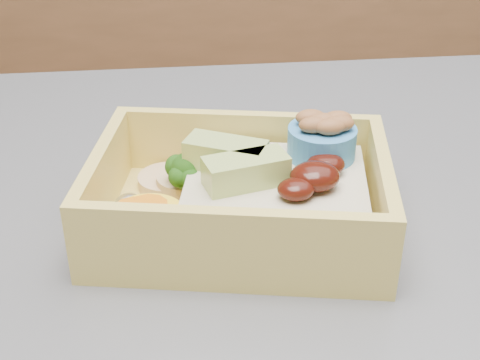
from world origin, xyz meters
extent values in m
cube|color=brown|center=(0.00, 1.20, 0.45)|extent=(3.20, 0.60, 0.90)
cube|color=#E1C65D|center=(0.09, 0.05, 0.92)|extent=(0.19, 0.15, 0.01)
cube|color=#E1C65D|center=(0.10, 0.10, 0.95)|extent=(0.17, 0.04, 0.04)
cube|color=#E1C65D|center=(0.08, -0.01, 0.95)|extent=(0.17, 0.04, 0.04)
cube|color=#E1C65D|center=(0.17, 0.03, 0.95)|extent=(0.03, 0.11, 0.04)
cube|color=#E1C65D|center=(0.01, 0.06, 0.95)|extent=(0.03, 0.11, 0.04)
cube|color=tan|center=(0.11, 0.04, 0.94)|extent=(0.12, 0.11, 0.03)
ellipsoid|color=#330D07|center=(0.13, 0.03, 0.96)|extent=(0.03, 0.03, 0.02)
ellipsoid|color=#330D07|center=(0.14, 0.05, 0.96)|extent=(0.03, 0.02, 0.01)
ellipsoid|color=#330D07|center=(0.12, 0.02, 0.96)|extent=(0.02, 0.02, 0.01)
cube|color=#ACC466|center=(0.09, 0.04, 0.96)|extent=(0.05, 0.03, 0.02)
cube|color=#ACC466|center=(0.08, 0.06, 0.96)|extent=(0.05, 0.04, 0.02)
cylinder|color=#629550|center=(0.06, 0.07, 0.93)|extent=(0.01, 0.01, 0.01)
sphere|color=#1F4F12|center=(0.06, 0.07, 0.95)|extent=(0.02, 0.02, 0.02)
sphere|color=#1F4F12|center=(0.07, 0.07, 0.95)|extent=(0.01, 0.01, 0.01)
sphere|color=#1F4F12|center=(0.05, 0.07, 0.95)|extent=(0.01, 0.01, 0.01)
sphere|color=#1F4F12|center=(0.06, 0.06, 0.95)|extent=(0.01, 0.01, 0.01)
sphere|color=#1F4F12|center=(0.06, 0.06, 0.95)|extent=(0.01, 0.01, 0.01)
sphere|color=#1F4F12|center=(0.06, 0.07, 0.95)|extent=(0.01, 0.01, 0.01)
cylinder|color=yellow|center=(0.04, 0.03, 0.94)|extent=(0.04, 0.04, 0.02)
cylinder|color=orange|center=(0.04, 0.03, 0.95)|extent=(0.02, 0.02, 0.00)
cylinder|color=orange|center=(0.03, 0.03, 0.95)|extent=(0.02, 0.02, 0.00)
cylinder|color=tan|center=(0.05, 0.09, 0.93)|extent=(0.04, 0.04, 0.01)
cylinder|color=tan|center=(0.06, 0.08, 0.94)|extent=(0.04, 0.04, 0.01)
ellipsoid|color=white|center=(0.08, 0.09, 0.94)|extent=(0.02, 0.02, 0.02)
ellipsoid|color=white|center=(0.03, 0.05, 0.94)|extent=(0.02, 0.02, 0.02)
cylinder|color=#3B85CA|center=(0.14, 0.07, 0.96)|extent=(0.04, 0.04, 0.02)
ellipsoid|color=brown|center=(0.14, 0.07, 0.98)|extent=(0.02, 0.01, 0.01)
ellipsoid|color=brown|center=(0.15, 0.07, 0.98)|extent=(0.02, 0.01, 0.01)
ellipsoid|color=brown|center=(0.14, 0.08, 0.98)|extent=(0.02, 0.01, 0.01)
ellipsoid|color=brown|center=(0.14, 0.06, 0.98)|extent=(0.02, 0.01, 0.01)
ellipsoid|color=brown|center=(0.14, 0.06, 0.98)|extent=(0.02, 0.01, 0.01)
ellipsoid|color=brown|center=(0.15, 0.06, 0.98)|extent=(0.02, 0.01, 0.01)
camera|label=1|loc=(0.05, -0.28, 1.15)|focal=50.00mm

